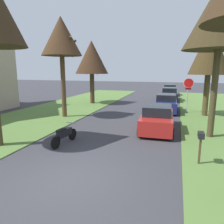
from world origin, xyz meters
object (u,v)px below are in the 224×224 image
(street_tree_right_mid_a, at_px, (221,14))
(street_tree_left_mid_a, at_px, (61,37))
(street_tree_left_mid_b, at_px, (92,58))
(parked_sedan_black, at_px, (169,95))
(street_tree_right_mid_b, at_px, (210,50))
(parked_motorcycle, at_px, (64,135))
(curbside_mailbox, at_px, (201,139))
(parked_sedan_silver, at_px, (170,90))
(stop_sign_far, at_px, (188,88))
(parked_sedan_red, at_px, (157,119))
(parked_sedan_navy, at_px, (166,103))

(street_tree_right_mid_a, relative_size, street_tree_left_mid_a, 1.09)
(street_tree_left_mid_b, relative_size, parked_sedan_black, 1.49)
(street_tree_right_mid_b, height_order, parked_motorcycle, street_tree_right_mid_b)
(parked_sedan_black, bearing_deg, street_tree_left_mid_a, -122.32)
(parked_motorcycle, bearing_deg, curbside_mailbox, -4.59)
(parked_sedan_silver, height_order, parked_motorcycle, parked_sedan_silver)
(street_tree_right_mid_b, bearing_deg, street_tree_left_mid_b, 163.75)
(stop_sign_far, bearing_deg, street_tree_left_mid_a, -154.05)
(street_tree_right_mid_b, xyz_separation_m, parked_motorcycle, (-7.47, -9.20, -4.69))
(street_tree_right_mid_a, bearing_deg, parked_sedan_silver, 98.41)
(street_tree_left_mid_a, distance_m, parked_sedan_red, 9.18)
(street_tree_right_mid_b, height_order, parked_sedan_black, street_tree_right_mid_b)
(street_tree_right_mid_b, height_order, curbside_mailbox, street_tree_right_mid_b)
(parked_motorcycle, height_order, curbside_mailbox, curbside_mailbox)
(street_tree_right_mid_b, height_order, street_tree_left_mid_a, street_tree_left_mid_a)
(street_tree_left_mid_a, relative_size, parked_motorcycle, 3.64)
(street_tree_left_mid_a, distance_m, parked_sedan_navy, 10.34)
(street_tree_left_mid_b, distance_m, parked_sedan_navy, 9.31)
(street_tree_right_mid_a, bearing_deg, parked_sedan_black, 101.18)
(stop_sign_far, height_order, parked_sedan_silver, stop_sign_far)
(parked_sedan_navy, relative_size, curbside_mailbox, 3.52)
(street_tree_left_mid_b, distance_m, parked_motorcycle, 13.71)
(stop_sign_far, xyz_separation_m, curbside_mailbox, (0.11, -10.51, -1.11))
(parked_sedan_red, bearing_deg, curbside_mailbox, -65.16)
(street_tree_left_mid_b, height_order, parked_sedan_red, street_tree_left_mid_b)
(parked_sedan_black, height_order, parked_motorcycle, parked_sedan_black)
(street_tree_right_mid_b, xyz_separation_m, parked_sedan_silver, (-3.29, 14.05, -4.45))
(stop_sign_far, relative_size, street_tree_right_mid_a, 0.36)
(stop_sign_far, distance_m, parked_sedan_navy, 2.29)
(parked_sedan_red, bearing_deg, street_tree_right_mid_b, 58.10)
(parked_sedan_navy, bearing_deg, street_tree_right_mid_a, -68.16)
(parked_sedan_red, bearing_deg, parked_sedan_silver, 90.01)
(street_tree_left_mid_a, bearing_deg, street_tree_right_mid_b, 19.23)
(stop_sign_far, xyz_separation_m, parked_sedan_navy, (-1.76, 0.25, -1.44))
(stop_sign_far, distance_m, street_tree_left_mid_b, 10.45)
(street_tree_left_mid_b, xyz_separation_m, parked_sedan_navy, (8.02, -2.19, -4.19))
(street_tree_right_mid_a, xyz_separation_m, parked_motorcycle, (-7.12, -3.35, -5.90))
(stop_sign_far, height_order, street_tree_right_mid_b, street_tree_right_mid_b)
(street_tree_right_mid_b, relative_size, street_tree_left_mid_a, 0.95)
(parked_sedan_red, relative_size, parked_sedan_navy, 1.00)
(parked_sedan_black, bearing_deg, stop_sign_far, -76.48)
(parked_sedan_silver, bearing_deg, parked_motorcycle, -100.20)
(street_tree_right_mid_a, xyz_separation_m, street_tree_right_mid_b, (0.34, 5.85, -1.21))
(stop_sign_far, distance_m, parked_motorcycle, 11.85)
(parked_sedan_navy, relative_size, parked_sedan_black, 1.00)
(street_tree_right_mid_b, relative_size, parked_sedan_red, 1.60)
(curbside_mailbox, bearing_deg, parked_motorcycle, 175.41)
(parked_sedan_black, bearing_deg, parked_sedan_red, -90.73)
(street_tree_right_mid_a, relative_size, parked_sedan_silver, 1.82)
(street_tree_right_mid_a, bearing_deg, parked_sedan_red, 168.88)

